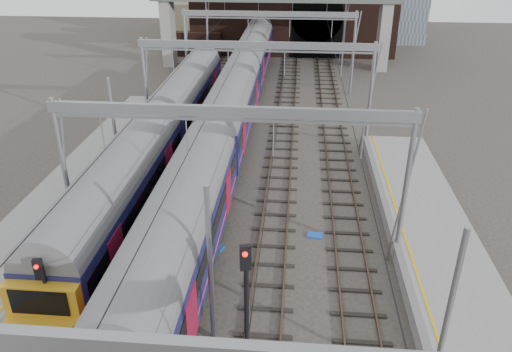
# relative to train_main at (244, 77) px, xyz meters

# --- Properties ---
(tracks) EXTENTS (14.40, 80.00, 0.22)m
(tracks) POSITION_rel_train_main_xyz_m (2.00, -16.84, -2.62)
(tracks) COLOR #4C3828
(tracks) RESTS_ON ground
(overhead_line) EXTENTS (16.80, 80.00, 8.00)m
(overhead_line) POSITION_rel_train_main_xyz_m (2.00, -10.35, 3.92)
(overhead_line) COLOR gray
(overhead_line) RESTS_ON ground
(retaining_wall) EXTENTS (28.00, 2.75, 9.00)m
(retaining_wall) POSITION_rel_train_main_xyz_m (3.40, 20.09, 1.69)
(retaining_wall) COLOR #311B16
(retaining_wall) RESTS_ON ground
(overbridge) EXTENTS (28.00, 3.00, 9.25)m
(overbridge) POSITION_rel_train_main_xyz_m (2.00, 14.16, 4.62)
(overbridge) COLOR gray
(overbridge) RESTS_ON ground
(train_main) EXTENTS (3.06, 70.64, 5.17)m
(train_main) POSITION_rel_train_main_xyz_m (0.00, 0.00, 0.00)
(train_main) COLOR black
(train_main) RESTS_ON ground
(train_second) EXTENTS (2.96, 34.25, 5.04)m
(train_second) POSITION_rel_train_main_xyz_m (-4.00, -14.41, -0.06)
(train_second) COLOR black
(train_second) RESTS_ON ground
(signal_near_left) EXTENTS (0.35, 0.46, 4.56)m
(signal_near_left) POSITION_rel_train_main_xyz_m (-3.87, -31.18, 0.26)
(signal_near_left) COLOR black
(signal_near_left) RESTS_ON ground
(signal_near_centre) EXTENTS (0.42, 0.49, 5.42)m
(signal_near_centre) POSITION_rel_train_main_xyz_m (3.47, -30.93, 0.73)
(signal_near_centre) COLOR black
(signal_near_centre) RESTS_ON ground
(relay_cabinet) EXTENTS (0.59, 0.50, 1.19)m
(relay_cabinet) POSITION_rel_train_main_xyz_m (-5.80, -30.11, -2.05)
(relay_cabinet) COLOR silver
(relay_cabinet) RESTS_ON ground
(equip_cover_b) EXTENTS (0.97, 0.79, 0.10)m
(equip_cover_b) POSITION_rel_train_main_xyz_m (1.04, -23.63, -2.59)
(equip_cover_b) COLOR blue
(equip_cover_b) RESTS_ON ground
(equip_cover_c) EXTENTS (0.89, 0.68, 0.10)m
(equip_cover_c) POSITION_rel_train_main_xyz_m (6.25, -21.98, -2.60)
(equip_cover_c) COLOR blue
(equip_cover_c) RESTS_ON ground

